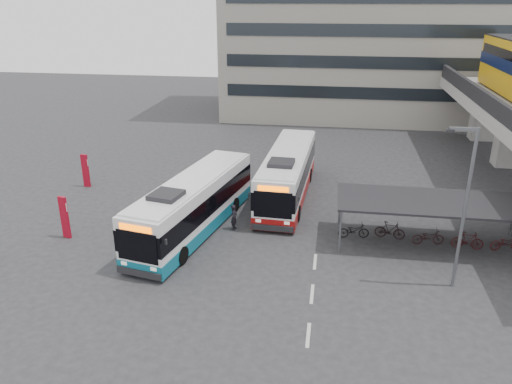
# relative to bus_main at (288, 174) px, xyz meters

# --- Properties ---
(ground) EXTENTS (120.00, 120.00, 0.00)m
(ground) POSITION_rel_bus_main_xyz_m (-0.22, -8.66, -1.61)
(ground) COLOR #28282B
(ground) RESTS_ON ground
(bike_shelter) EXTENTS (10.00, 4.00, 2.54)m
(bike_shelter) POSITION_rel_bus_main_xyz_m (8.28, -5.66, -0.09)
(bike_shelter) COLOR #595B60
(bike_shelter) RESTS_ON ground
(road_markings) EXTENTS (0.15, 7.60, 0.01)m
(road_markings) POSITION_rel_bus_main_xyz_m (2.28, -11.66, -1.60)
(road_markings) COLOR beige
(road_markings) RESTS_ON ground
(bus_main) EXTENTS (3.09, 11.84, 3.47)m
(bus_main) POSITION_rel_bus_main_xyz_m (0.00, 0.00, 0.00)
(bus_main) COLOR white
(bus_main) RESTS_ON ground
(bus_teal) EXTENTS (4.75, 11.86, 3.43)m
(bus_teal) POSITION_rel_bus_main_xyz_m (-4.79, -6.07, -0.02)
(bus_teal) COLOR white
(bus_teal) RESTS_ON ground
(pedestrian) EXTENTS (0.38, 0.57, 1.54)m
(pedestrian) POSITION_rel_bus_main_xyz_m (-2.55, -5.53, -0.84)
(pedestrian) COLOR black
(pedestrian) RESTS_ON ground
(lamp_post) EXTENTS (1.34, 0.17, 7.63)m
(lamp_post) POSITION_rel_bus_main_xyz_m (8.66, -9.96, 2.74)
(lamp_post) COLOR #595B60
(lamp_post) RESTS_ON ground
(sign_totem_mid) EXTENTS (0.52, 0.29, 2.47)m
(sign_totem_mid) POSITION_rel_bus_main_xyz_m (-11.66, -8.02, -0.34)
(sign_totem_mid) COLOR maroon
(sign_totem_mid) RESTS_ON ground
(sign_totem_north) EXTENTS (0.52, 0.21, 2.38)m
(sign_totem_north) POSITION_rel_bus_main_xyz_m (-14.30, -0.27, -0.38)
(sign_totem_north) COLOR maroon
(sign_totem_north) RESTS_ON ground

